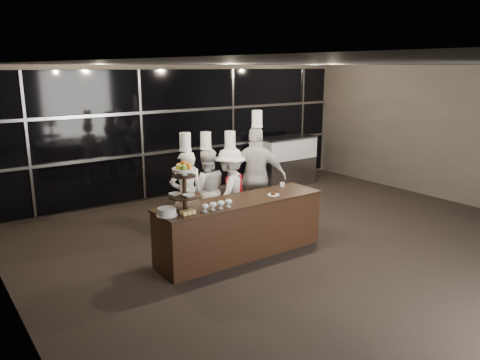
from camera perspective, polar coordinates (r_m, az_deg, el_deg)
room at (r=7.11m, az=13.88°, el=1.38°), size 10.00×10.00×10.00m
window_wall at (r=10.92m, az=-6.18°, el=5.91°), size 8.60×0.10×2.80m
buffet_counter at (r=7.52m, az=0.09°, el=-5.72°), size 2.84×0.74×0.92m
display_stand at (r=6.76m, az=-6.81°, el=-0.34°), size 0.48×0.48×0.74m
compotes at (r=6.87m, az=-2.84°, el=-2.95°), size 0.52×0.11×0.12m
layer_cake at (r=6.68m, az=-8.91°, el=-3.85°), size 0.30×0.30×0.11m
pastry_squares at (r=6.71m, az=-6.38°, el=-3.92°), size 0.19×0.13×0.05m
small_plate at (r=7.65m, az=4.06°, el=-1.75°), size 0.20×0.20×0.05m
chef_cup at (r=8.21m, az=5.17°, el=-0.55°), size 0.08×0.08×0.07m
display_case at (r=11.93m, az=5.68°, el=2.62°), size 1.51×0.66×1.24m
chef_a at (r=8.13m, az=-6.52°, el=-1.68°), size 0.66×0.52×1.88m
chef_b at (r=8.50m, az=-4.10°, el=-1.19°), size 0.91×0.82×1.84m
chef_c at (r=8.49m, az=-1.19°, el=-1.16°), size 1.16×1.05×1.86m
chef_d at (r=8.76m, az=2.03°, el=0.45°), size 1.14×1.07×2.19m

